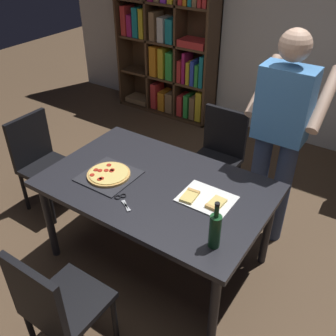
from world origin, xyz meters
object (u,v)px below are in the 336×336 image
Objects in this scene: chair_near_camera at (55,304)px; chair_far_side at (219,151)px; wine_bottle at (215,230)px; person_serving_pizza at (280,131)px; dining_table at (157,191)px; chair_left_end at (41,158)px; kitchen_scissors at (122,200)px; bookshelf at (168,42)px; pepperoni_pizza_on_tray at (109,175)px.

chair_near_camera and chair_far_side have the same top height.
chair_near_camera is 1.00m from wine_bottle.
chair_far_side is at bearing 159.47° from person_serving_pizza.
dining_table is 1.79× the size of chair_left_end.
chair_far_side is 4.69× the size of kitchen_scissors.
person_serving_pizza is at bearing 53.01° from dining_table.
dining_table is at bearing 0.00° from chair_left_end.
chair_left_end is at bearing 170.76° from wine_bottle.
dining_table is at bearing -126.99° from person_serving_pizza.
bookshelf is 3.42m from wine_bottle.
person_serving_pizza is at bearing 71.73° from chair_near_camera.
dining_table is 4.27× the size of pepperoni_pizza_on_tray.
person_serving_pizza is 9.11× the size of kitchen_scissors.
kitchen_scissors is at bearing -31.70° from pepperoni_pizza_on_tray.
person_serving_pizza is (0.59, -0.22, 0.49)m from chair_far_side.
kitchen_scissors is (1.41, -2.65, -0.22)m from bookshelf.
chair_far_side is at bearing 90.00° from dining_table.
chair_near_camera is at bearing -90.00° from dining_table.
kitchen_scissors is at bearing -122.12° from person_serving_pizza.
person_serving_pizza is at bearing 44.24° from pepperoni_pizza_on_tray.
wine_bottle is at bearing -9.24° from chair_left_end.
wine_bottle reaches higher than chair_near_camera.
wine_bottle is at bearing -51.79° from bookshelf.
chair_near_camera reaches higher than kitchen_scissors.
person_serving_pizza reaches higher than chair_left_end.
person_serving_pizza is at bearing 22.57° from chair_left_end.
bookshelf reaches higher than person_serving_pizza.
chair_near_camera is at bearing -37.80° from chair_left_end.
dining_table is 0.83× the size of bookshelf.
chair_far_side is 1.00× the size of chair_left_end.
pepperoni_pizza_on_tray is at bearing 148.30° from kitchen_scissors.
wine_bottle is at bearing -87.95° from person_serving_pizza.
chair_near_camera is 1.94m from person_serving_pizza.
kitchen_scissors is at bearing -105.74° from dining_table.
chair_left_end reaches higher than dining_table.
wine_bottle is (1.92, -0.31, 0.36)m from chair_left_end.
pepperoni_pizza_on_tray is (-0.93, -0.90, -0.23)m from person_serving_pizza.
chair_far_side is 1.31m from kitchen_scissors.
kitchen_scissors is (-0.67, -1.06, -0.24)m from person_serving_pizza.
chair_left_end is at bearing -157.43° from person_serving_pizza.
bookshelf is at bearing 122.06° from dining_table.
wine_bottle is (0.63, -0.31, 0.19)m from dining_table.
kitchen_scissors is (-0.08, -0.28, 0.08)m from dining_table.
bookshelf reaches higher than chair_near_camera.
kitchen_scissors is (1.21, -0.28, 0.24)m from chair_left_end.
dining_table is at bearing -57.94° from bookshelf.
bookshelf reaches higher than chair_far_side.
bookshelf is (-1.49, 2.37, 0.30)m from dining_table.
chair_left_end is 2.39× the size of pepperoni_pizza_on_tray.
chair_left_end is at bearing 172.66° from pepperoni_pizza_on_tray.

